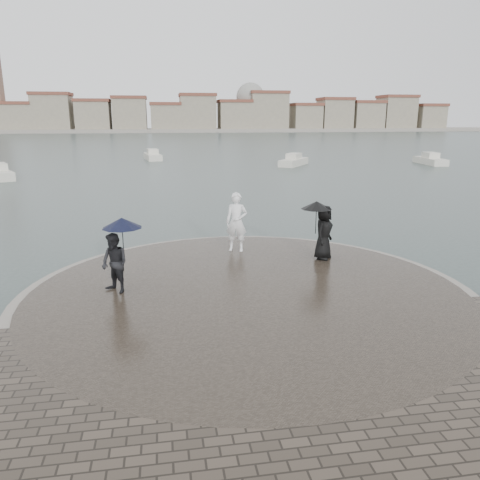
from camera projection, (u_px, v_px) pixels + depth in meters
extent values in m
plane|color=#2B3835|center=(278.00, 366.00, 9.65)|extent=(400.00, 400.00, 0.00)
cylinder|color=gray|center=(248.00, 297.00, 12.95)|extent=(12.50, 12.50, 0.32)
cylinder|color=#2D261E|center=(248.00, 296.00, 12.94)|extent=(11.90, 11.90, 0.36)
imported|color=white|center=(237.00, 222.00, 16.47)|extent=(0.88, 0.72, 2.08)
imported|color=black|center=(115.00, 263.00, 12.54)|extent=(1.00, 1.00, 1.63)
cylinder|color=black|center=(123.00, 243.00, 12.54)|extent=(0.02, 0.02, 0.90)
cone|color=black|center=(122.00, 223.00, 12.41)|extent=(1.07, 1.07, 0.28)
imported|color=black|center=(324.00, 232.00, 15.55)|extent=(1.01, 1.06, 1.82)
cylinder|color=black|center=(316.00, 220.00, 15.50)|extent=(0.02, 0.02, 0.90)
cone|color=black|center=(317.00, 205.00, 15.37)|extent=(1.04, 1.04, 0.26)
cube|color=gray|center=(166.00, 130.00, 165.00)|extent=(260.00, 20.00, 1.20)
cube|color=gray|center=(18.00, 119.00, 153.49)|extent=(10.00, 10.00, 9.00)
cube|color=brown|center=(16.00, 103.00, 152.23)|extent=(10.60, 10.60, 1.00)
cube|color=gray|center=(53.00, 114.00, 154.87)|extent=(12.00, 10.00, 12.00)
cube|color=brown|center=(51.00, 94.00, 153.22)|extent=(12.60, 10.60, 1.00)
cube|color=gray|center=(94.00, 117.00, 157.20)|extent=(11.00, 10.00, 10.00)
cube|color=brown|center=(92.00, 100.00, 155.80)|extent=(11.60, 10.60, 1.00)
cube|color=gray|center=(130.00, 116.00, 158.98)|extent=(11.00, 10.00, 11.00)
cube|color=brown|center=(129.00, 98.00, 157.46)|extent=(11.60, 10.60, 1.00)
cube|color=gray|center=(166.00, 119.00, 161.15)|extent=(10.00, 10.00, 9.00)
cube|color=brown|center=(165.00, 104.00, 159.88)|extent=(10.60, 10.60, 1.00)
cube|color=gray|center=(198.00, 115.00, 162.53)|extent=(12.00, 10.00, 12.00)
cube|color=brown|center=(197.00, 95.00, 160.88)|extent=(12.60, 10.60, 1.00)
cube|color=gray|center=(235.00, 117.00, 164.85)|extent=(11.00, 10.00, 10.00)
cube|color=brown|center=(235.00, 101.00, 163.46)|extent=(11.60, 10.60, 1.00)
cube|color=gray|center=(268.00, 113.00, 166.39)|extent=(13.00, 10.00, 13.00)
cube|color=brown|center=(268.00, 93.00, 164.61)|extent=(13.60, 10.60, 1.00)
cube|color=gray|center=(305.00, 119.00, 169.13)|extent=(10.00, 10.00, 9.00)
cube|color=brown|center=(306.00, 105.00, 167.86)|extent=(10.60, 10.60, 1.00)
cube|color=gray|center=(335.00, 116.00, 170.63)|extent=(11.00, 10.00, 11.00)
cube|color=brown|center=(335.00, 99.00, 169.11)|extent=(11.60, 10.60, 1.00)
cube|color=gray|center=(365.00, 117.00, 172.67)|extent=(11.00, 10.00, 10.00)
cube|color=brown|center=(366.00, 102.00, 171.27)|extent=(11.60, 10.60, 1.00)
cube|color=gray|center=(396.00, 115.00, 174.33)|extent=(12.00, 10.00, 12.00)
cube|color=brown|center=(397.00, 97.00, 172.68)|extent=(12.60, 10.60, 1.00)
cube|color=gray|center=(428.00, 119.00, 176.79)|extent=(10.00, 10.00, 9.00)
cube|color=brown|center=(429.00, 105.00, 175.52)|extent=(10.60, 10.60, 1.00)
sphere|color=gray|center=(250.00, 97.00, 165.94)|extent=(10.00, 10.00, 10.00)
cube|color=beige|center=(153.00, 158.00, 56.85)|extent=(2.37, 5.67, 0.90)
cube|color=beige|center=(153.00, 153.00, 56.70)|extent=(1.47, 2.15, 0.90)
cube|color=beige|center=(430.00, 162.00, 51.34)|extent=(2.17, 5.64, 0.90)
cube|color=beige|center=(431.00, 156.00, 51.19)|extent=(1.41, 2.12, 0.90)
cube|color=beige|center=(294.00, 163.00, 50.02)|extent=(4.42, 5.45, 0.90)
cube|color=beige|center=(294.00, 157.00, 49.86)|extent=(2.12, 2.33, 0.90)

